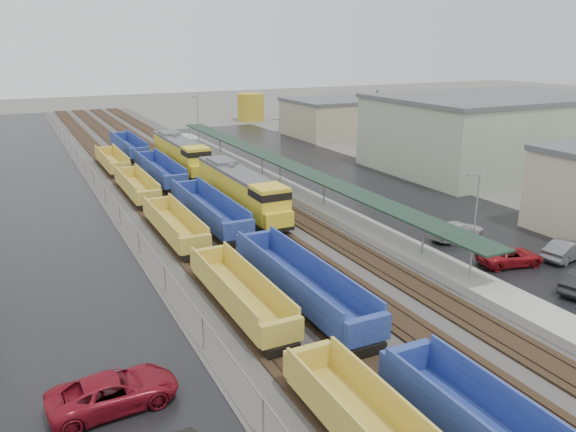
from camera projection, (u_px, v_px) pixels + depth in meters
name	position (u px, v px, depth m)	size (l,w,h in m)	color
ballast_strip	(175.00, 178.00, 68.79)	(20.00, 160.00, 0.08)	#302D2B
trackbed	(175.00, 178.00, 68.75)	(14.60, 160.00, 0.22)	black
west_parking_lot	(43.00, 193.00, 62.43)	(10.00, 160.00, 0.02)	black
east_commuter_lot	(350.00, 180.00, 68.31)	(16.00, 100.00, 0.02)	black
station_platform	(280.00, 182.00, 64.07)	(3.00, 80.00, 8.00)	#9E9B93
chainlink_fence	(95.00, 177.00, 62.95)	(0.08, 160.04, 2.02)	gray
industrial_buildings	(494.00, 139.00, 71.47)	(32.52, 75.30, 9.50)	tan
distant_hills	(183.00, 85.00, 216.70)	(301.00, 140.00, 25.20)	#4C5845
tree_east	(376.00, 115.00, 77.06)	(4.40, 4.40, 10.00)	#332316
locomotive_lead	(241.00, 190.00, 54.48)	(2.85, 18.79, 4.25)	black
locomotive_trail	(181.00, 153.00, 72.44)	(2.85, 18.79, 4.25)	black
well_string_yellow	(202.00, 255.00, 41.09)	(2.51, 87.49, 2.23)	gold
well_string_blue	(246.00, 241.00, 43.77)	(2.78, 107.43, 2.47)	navy
storage_tank	(251.00, 107.00, 118.94)	(5.67, 5.67, 5.67)	#AF9623
parked_car_west_c	(114.00, 392.00, 25.56)	(5.84, 2.69, 1.62)	maroon
parked_car_east_b	(510.00, 257.00, 41.99)	(4.96, 2.29, 1.38)	maroon
parked_car_east_c	(458.00, 231.00, 47.54)	(5.20, 2.11, 1.51)	beige
parked_car_east_e	(567.00, 250.00, 43.08)	(4.72, 1.64, 1.55)	#55585A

